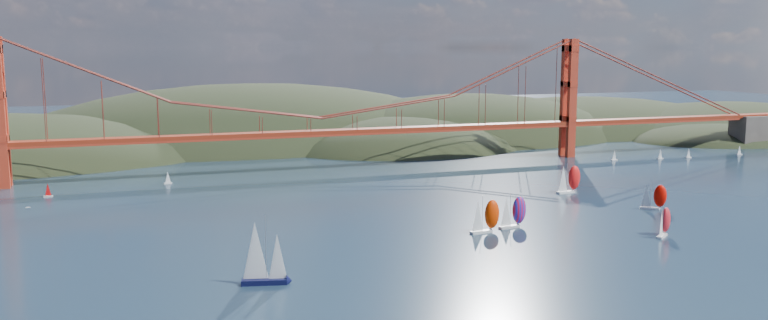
{
  "coord_description": "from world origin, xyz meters",
  "views": [
    {
      "loc": [
        -78.49,
        -122.27,
        50.95
      ],
      "look_at": [
        -3.62,
        90.0,
        17.1
      ],
      "focal_mm": 35.0,
      "sensor_mm": 36.0,
      "label": 1
    }
  ],
  "objects_px": {
    "sloop_navy": "(262,254)",
    "racer_rwb": "(512,211)",
    "racer_1": "(664,222)",
    "racer_2": "(653,196)",
    "racer_3": "(568,179)",
    "racer_0": "(485,216)"
  },
  "relations": [
    {
      "from": "sloop_navy",
      "to": "racer_rwb",
      "type": "bearing_deg",
      "value": 32.82
    },
    {
      "from": "racer_0",
      "to": "racer_2",
      "type": "xyz_separation_m",
      "value": [
        64.49,
        9.65,
        -0.6
      ]
    },
    {
      "from": "racer_3",
      "to": "sloop_navy",
      "type": "bearing_deg",
      "value": -158.04
    },
    {
      "from": "racer_1",
      "to": "racer_3",
      "type": "xyz_separation_m",
      "value": [
        10.3,
        61.77,
        1.03
      ]
    },
    {
      "from": "racer_1",
      "to": "racer_2",
      "type": "bearing_deg",
      "value": 20.61
    },
    {
      "from": "racer_1",
      "to": "racer_rwb",
      "type": "relative_size",
      "value": 0.87
    },
    {
      "from": "racer_2",
      "to": "racer_3",
      "type": "height_order",
      "value": "racer_3"
    },
    {
      "from": "racer_2",
      "to": "racer_3",
      "type": "bearing_deg",
      "value": 142.37
    },
    {
      "from": "racer_3",
      "to": "racer_rwb",
      "type": "xyz_separation_m",
      "value": [
        -44.11,
        -39.13,
        -0.38
      ]
    },
    {
      "from": "racer_0",
      "to": "racer_rwb",
      "type": "xyz_separation_m",
      "value": [
        10.18,
        2.69,
        -0.11
      ]
    },
    {
      "from": "racer_rwb",
      "to": "racer_0",
      "type": "bearing_deg",
      "value": -172.9
    },
    {
      "from": "racer_0",
      "to": "racer_1",
      "type": "relative_size",
      "value": 1.18
    },
    {
      "from": "sloop_navy",
      "to": "racer_rwb",
      "type": "distance_m",
      "value": 81.46
    },
    {
      "from": "racer_0",
      "to": "racer_rwb",
      "type": "height_order",
      "value": "racer_0"
    },
    {
      "from": "racer_0",
      "to": "racer_rwb",
      "type": "distance_m",
      "value": 10.53
    },
    {
      "from": "racer_1",
      "to": "racer_3",
      "type": "height_order",
      "value": "racer_3"
    },
    {
      "from": "racer_0",
      "to": "racer_3",
      "type": "distance_m",
      "value": 68.54
    },
    {
      "from": "racer_0",
      "to": "racer_1",
      "type": "bearing_deg",
      "value": -31.34
    },
    {
      "from": "racer_0",
      "to": "racer_2",
      "type": "distance_m",
      "value": 65.21
    },
    {
      "from": "racer_3",
      "to": "racer_rwb",
      "type": "bearing_deg",
      "value": -145.4
    },
    {
      "from": "racer_2",
      "to": "racer_rwb",
      "type": "height_order",
      "value": "racer_rwb"
    },
    {
      "from": "racer_1",
      "to": "racer_rwb",
      "type": "bearing_deg",
      "value": 111.5
    }
  ]
}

